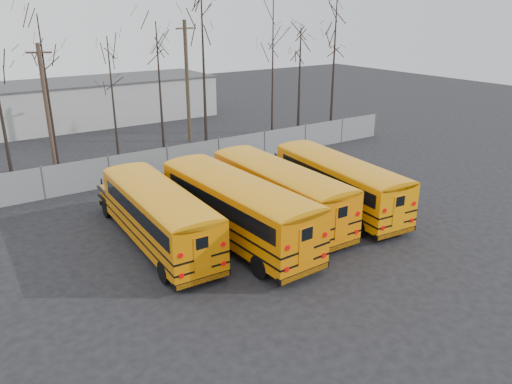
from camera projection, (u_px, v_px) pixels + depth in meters
ground at (272, 238)px, 24.69m from camera, size 120.00×120.00×0.00m
fence at (168, 161)px, 33.66m from camera, size 40.00×0.04×2.00m
distant_building at (101, 101)px, 49.89m from camera, size 22.00×8.00×4.00m
bus_a at (157, 211)px, 23.39m from camera, size 2.91×10.92×3.03m
bus_b at (234, 204)px, 23.88m from camera, size 3.15×11.81×3.28m
bus_c at (277, 188)px, 26.22m from camera, size 2.72×11.26×3.14m
bus_d at (337, 179)px, 27.71m from camera, size 3.49×11.09×3.05m
utility_pole_left at (47, 110)px, 32.43m from camera, size 1.46×0.73×8.69m
utility_pole_right at (187, 81)px, 40.89m from camera, size 1.73×0.56×9.87m
tree_2 at (1, 110)px, 32.16m from camera, size 0.26×0.26×9.05m
tree_3 at (49, 99)px, 32.29m from camera, size 0.26×0.26×10.41m
tree_4 at (114, 107)px, 33.15m from camera, size 0.26×0.26×9.06m
tree_5 at (160, 89)px, 38.03m from camera, size 0.26×0.26×9.84m
tree_6 at (204, 73)px, 38.32m from camera, size 0.26×0.26×12.09m
tree_7 at (273, 70)px, 39.20m from camera, size 0.26×0.26×12.33m
tree_8 at (299, 82)px, 44.11m from camera, size 0.26×0.26×9.16m
tree_9 at (334, 68)px, 43.37m from camera, size 0.26×0.26×11.62m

